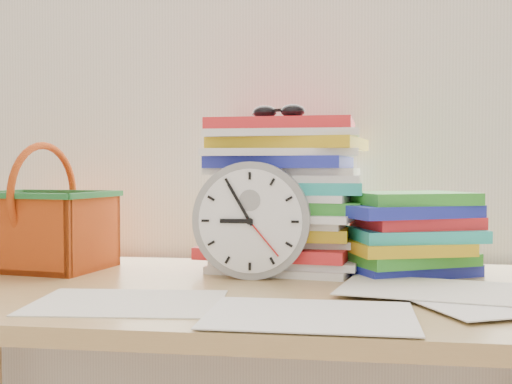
% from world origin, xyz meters
% --- Properties ---
extents(curtain, '(2.40, 0.01, 2.50)m').
position_xyz_m(curtain, '(0.00, 1.98, 1.30)').
color(curtain, white).
rests_on(curtain, room_shell).
extents(desk, '(1.40, 0.70, 0.75)m').
position_xyz_m(desk, '(0.00, 1.60, 0.68)').
color(desk, tan).
rests_on(desk, ground).
extents(paper_stack, '(0.35, 0.30, 0.33)m').
position_xyz_m(paper_stack, '(0.10, 1.83, 0.91)').
color(paper_stack, white).
rests_on(paper_stack, desk).
extents(clock, '(0.23, 0.05, 0.23)m').
position_xyz_m(clock, '(0.04, 1.69, 0.87)').
color(clock, gray).
rests_on(clock, desk).
extents(sunglasses, '(0.16, 0.14, 0.03)m').
position_xyz_m(sunglasses, '(0.08, 1.79, 1.09)').
color(sunglasses, black).
rests_on(sunglasses, paper_stack).
extents(book_stack, '(0.35, 0.31, 0.17)m').
position_xyz_m(book_stack, '(0.35, 1.77, 0.84)').
color(book_stack, white).
rests_on(book_stack, desk).
extents(basket, '(0.30, 0.25, 0.27)m').
position_xyz_m(basket, '(-0.43, 1.75, 0.89)').
color(basket, '#CE4E14').
rests_on(basket, desk).
extents(scattered_papers, '(1.26, 0.42, 0.02)m').
position_xyz_m(scattered_papers, '(0.00, 1.60, 0.76)').
color(scattered_papers, white).
rests_on(scattered_papers, desk).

